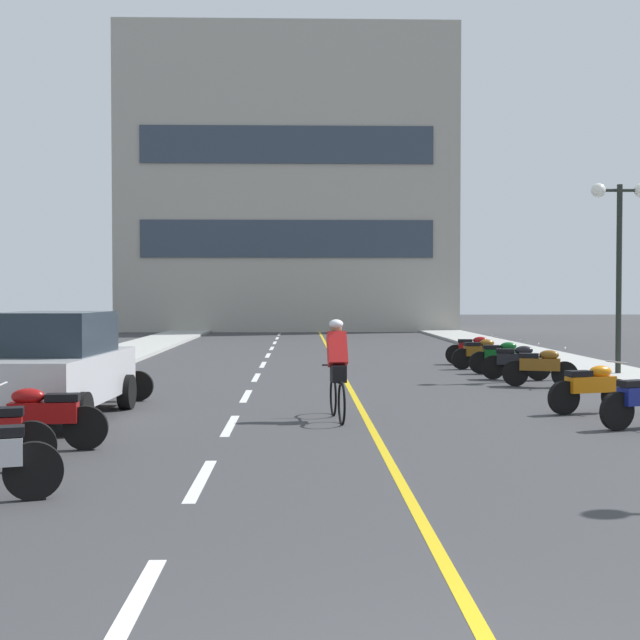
{
  "coord_description": "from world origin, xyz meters",
  "views": [
    {
      "loc": [
        -0.88,
        -3.5,
        2.09
      ],
      "look_at": [
        -0.33,
        19.31,
        1.44
      ],
      "focal_mm": 47.24,
      "sensor_mm": 36.0,
      "label": 1
    }
  ],
  "objects_px": {
    "motorcycle_3": "(43,416)",
    "motorcycle_10": "(481,353)",
    "parked_car_near": "(56,366)",
    "cyclist_rider": "(337,367)",
    "motorcycle_5": "(591,387)",
    "motorcycle_7": "(541,366)",
    "motorcycle_6": "(110,377)",
    "motorcycle_11": "(474,349)",
    "motorcycle_8": "(516,361)",
    "street_lamp_mid": "(619,233)",
    "motorcycle_9": "(501,356)"
  },
  "relations": [
    {
      "from": "motorcycle_8",
      "to": "motorcycle_7",
      "type": "bearing_deg",
      "value": -84.99
    },
    {
      "from": "motorcycle_6",
      "to": "motorcycle_9",
      "type": "xyz_separation_m",
      "value": [
        9.18,
        5.65,
        0.0
      ]
    },
    {
      "from": "motorcycle_3",
      "to": "motorcycle_10",
      "type": "xyz_separation_m",
      "value": [
        8.63,
        12.49,
        0.0
      ]
    },
    {
      "from": "parked_car_near",
      "to": "motorcycle_5",
      "type": "bearing_deg",
      "value": 3.65
    },
    {
      "from": "motorcycle_9",
      "to": "motorcycle_3",
      "type": "bearing_deg",
      "value": -128.81
    },
    {
      "from": "street_lamp_mid",
      "to": "motorcycle_7",
      "type": "distance_m",
      "value": 4.65
    },
    {
      "from": "motorcycle_9",
      "to": "motorcycle_10",
      "type": "relative_size",
      "value": 1.01
    },
    {
      "from": "motorcycle_7",
      "to": "motorcycle_10",
      "type": "xyz_separation_m",
      "value": [
        -0.36,
        4.74,
        0.0
      ]
    },
    {
      "from": "motorcycle_3",
      "to": "motorcycle_6",
      "type": "bearing_deg",
      "value": 93.29
    },
    {
      "from": "motorcycle_5",
      "to": "parked_car_near",
      "type": "bearing_deg",
      "value": -176.35
    },
    {
      "from": "motorcycle_6",
      "to": "motorcycle_8",
      "type": "xyz_separation_m",
      "value": [
        9.15,
        4.0,
        0.0
      ]
    },
    {
      "from": "parked_car_near",
      "to": "motorcycle_9",
      "type": "relative_size",
      "value": 2.5
    },
    {
      "from": "parked_car_near",
      "to": "motorcycle_9",
      "type": "xyz_separation_m",
      "value": [
        9.5,
        8.22,
        -0.44
      ]
    },
    {
      "from": "motorcycle_6",
      "to": "motorcycle_8",
      "type": "height_order",
      "value": "same"
    },
    {
      "from": "motorcycle_11",
      "to": "motorcycle_8",
      "type": "bearing_deg",
      "value": -89.07
    },
    {
      "from": "motorcycle_6",
      "to": "motorcycle_7",
      "type": "relative_size",
      "value": 1.03
    },
    {
      "from": "street_lamp_mid",
      "to": "motorcycle_10",
      "type": "xyz_separation_m",
      "value": [
        -2.97,
        2.61,
        -3.21
      ]
    },
    {
      "from": "motorcycle_3",
      "to": "motorcycle_9",
      "type": "xyz_separation_m",
      "value": [
        8.87,
        11.03,
        0.0
      ]
    },
    {
      "from": "parked_car_near",
      "to": "motorcycle_10",
      "type": "bearing_deg",
      "value": 46.27
    },
    {
      "from": "motorcycle_3",
      "to": "motorcycle_11",
      "type": "xyz_separation_m",
      "value": [
        8.77,
        14.08,
        0.0
      ]
    },
    {
      "from": "motorcycle_3",
      "to": "cyclist_rider",
      "type": "distance_m",
      "value": 4.97
    },
    {
      "from": "motorcycle_8",
      "to": "motorcycle_10",
      "type": "distance_m",
      "value": 3.12
    },
    {
      "from": "motorcycle_3",
      "to": "motorcycle_7",
      "type": "relative_size",
      "value": 1.03
    },
    {
      "from": "parked_car_near",
      "to": "cyclist_rider",
      "type": "bearing_deg",
      "value": -0.42
    },
    {
      "from": "motorcycle_10",
      "to": "motorcycle_8",
      "type": "bearing_deg",
      "value": -86.01
    },
    {
      "from": "motorcycle_3",
      "to": "motorcycle_6",
      "type": "relative_size",
      "value": 1.0
    },
    {
      "from": "motorcycle_3",
      "to": "motorcycle_5",
      "type": "xyz_separation_m",
      "value": [
        8.64,
        3.4,
        0.0
      ]
    },
    {
      "from": "motorcycle_10",
      "to": "motorcycle_11",
      "type": "relative_size",
      "value": 1.0
    },
    {
      "from": "street_lamp_mid",
      "to": "motorcycle_11",
      "type": "xyz_separation_m",
      "value": [
        -2.83,
        4.19,
        -3.21
      ]
    },
    {
      "from": "motorcycle_3",
      "to": "motorcycle_5",
      "type": "distance_m",
      "value": 9.29
    },
    {
      "from": "parked_car_near",
      "to": "motorcycle_11",
      "type": "relative_size",
      "value": 2.52
    },
    {
      "from": "motorcycle_6",
      "to": "motorcycle_11",
      "type": "xyz_separation_m",
      "value": [
        9.08,
        8.7,
        0.0
      ]
    },
    {
      "from": "motorcycle_6",
      "to": "motorcycle_3",
      "type": "bearing_deg",
      "value": -86.71
    },
    {
      "from": "motorcycle_9",
      "to": "motorcycle_10",
      "type": "xyz_separation_m",
      "value": [
        -0.24,
        1.47,
        0.0
      ]
    },
    {
      "from": "motorcycle_5",
      "to": "motorcycle_11",
      "type": "xyz_separation_m",
      "value": [
        0.13,
        10.67,
        0.0
      ]
    },
    {
      "from": "motorcycle_10",
      "to": "motorcycle_5",
      "type": "bearing_deg",
      "value": -89.92
    },
    {
      "from": "motorcycle_7",
      "to": "motorcycle_6",
      "type": "bearing_deg",
      "value": -165.67
    },
    {
      "from": "motorcycle_9",
      "to": "motorcycle_8",
      "type": "bearing_deg",
      "value": -90.9
    },
    {
      "from": "street_lamp_mid",
      "to": "motorcycle_3",
      "type": "bearing_deg",
      "value": -139.55
    },
    {
      "from": "cyclist_rider",
      "to": "motorcycle_6",
      "type": "bearing_deg",
      "value": 149.39
    },
    {
      "from": "parked_car_near",
      "to": "motorcycle_5",
      "type": "relative_size",
      "value": 2.57
    },
    {
      "from": "parked_car_near",
      "to": "cyclist_rider",
      "type": "xyz_separation_m",
      "value": [
        4.73,
        -0.04,
        -0.03
      ]
    },
    {
      "from": "motorcycle_11",
      "to": "motorcycle_9",
      "type": "bearing_deg",
      "value": -88.09
    },
    {
      "from": "street_lamp_mid",
      "to": "motorcycle_11",
      "type": "bearing_deg",
      "value": 124.02
    },
    {
      "from": "motorcycle_5",
      "to": "motorcycle_10",
      "type": "bearing_deg",
      "value": 90.08
    },
    {
      "from": "motorcycle_5",
      "to": "motorcycle_8",
      "type": "bearing_deg",
      "value": 88.05
    },
    {
      "from": "motorcycle_8",
      "to": "cyclist_rider",
      "type": "height_order",
      "value": "cyclist_rider"
    },
    {
      "from": "motorcycle_5",
      "to": "motorcycle_7",
      "type": "relative_size",
      "value": 1.01
    },
    {
      "from": "motorcycle_9",
      "to": "motorcycle_11",
      "type": "height_order",
      "value": "same"
    },
    {
      "from": "motorcycle_5",
      "to": "motorcycle_7",
      "type": "height_order",
      "value": "same"
    }
  ]
}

